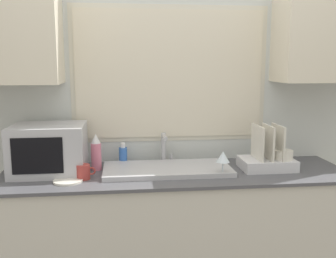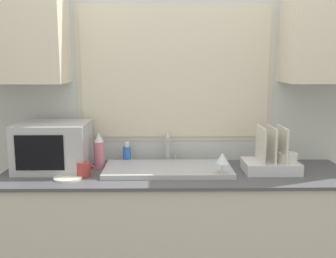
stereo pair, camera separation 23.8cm
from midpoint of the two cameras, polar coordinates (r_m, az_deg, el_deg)
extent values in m
cube|color=beige|center=(2.64, 3.88, -15.82)|extent=(2.15, 0.60, 0.87)
cube|color=#4C4C51|center=(2.48, 4.00, -6.52)|extent=(2.18, 0.63, 0.02)
cube|color=silver|center=(2.73, 3.52, 4.00)|extent=(6.00, 0.06, 2.60)
cube|color=beige|center=(2.68, 3.61, 7.92)|extent=(1.33, 0.01, 0.92)
cube|color=beige|center=(2.68, 3.62, 7.91)|extent=(1.27, 0.01, 0.86)
cube|color=beige|center=(2.64, -18.47, 14.10)|extent=(0.57, 0.32, 0.71)
cube|color=beige|center=(2.79, 25.10, 13.44)|extent=(0.57, 0.32, 0.71)
cube|color=#B2B2B7|center=(2.48, 2.74, -5.88)|extent=(0.80, 0.38, 0.03)
cylinder|color=#B7B7BC|center=(2.67, 2.47, -2.77)|extent=(0.03, 0.03, 0.21)
cylinder|color=#B7B7BC|center=(2.59, 2.57, -1.19)|extent=(0.03, 0.14, 0.03)
cylinder|color=#B7B7BC|center=(2.69, 3.52, -4.31)|extent=(0.02, 0.02, 0.06)
cube|color=#B2B2B7|center=(2.57, -13.79, -2.49)|extent=(0.44, 0.36, 0.30)
cube|color=black|center=(2.41, -15.51, -3.39)|extent=(0.29, 0.01, 0.21)
cube|color=silver|center=(2.59, 17.25, -5.23)|extent=(0.34, 0.24, 0.07)
cube|color=silver|center=(2.53, 15.97, -2.14)|extent=(0.01, 0.22, 0.22)
cube|color=silver|center=(2.55, 17.41, -2.12)|extent=(0.01, 0.22, 0.22)
cube|color=silver|center=(2.57, 18.84, -2.10)|extent=(0.01, 0.22, 0.22)
cylinder|color=silver|center=(2.57, 19.54, -3.97)|extent=(0.12, 0.12, 0.06)
cylinder|color=#D8728C|center=(2.57, -7.35, -3.78)|extent=(0.07, 0.07, 0.17)
cone|color=silver|center=(2.54, -7.40, -1.22)|extent=(0.06, 0.06, 0.06)
cylinder|color=blue|center=(2.67, -3.43, -3.83)|extent=(0.06, 0.06, 0.12)
cylinder|color=white|center=(2.65, -3.45, -2.26)|extent=(0.03, 0.03, 0.03)
cylinder|color=#A53833|center=(2.40, -9.39, -5.87)|extent=(0.08, 0.08, 0.09)
torus|color=#A53833|center=(2.39, -8.25, -5.78)|extent=(0.05, 0.01, 0.05)
cylinder|color=silver|center=(2.39, 10.69, -7.02)|extent=(0.07, 0.07, 0.00)
cylinder|color=silver|center=(2.37, 10.72, -5.97)|extent=(0.01, 0.01, 0.09)
cone|color=silver|center=(2.36, 10.78, -4.21)|extent=(0.08, 0.08, 0.06)
cylinder|color=silver|center=(2.38, -11.55, -7.02)|extent=(0.17, 0.17, 0.01)
camera|label=1|loc=(0.12, -87.14, 0.49)|focal=42.00mm
camera|label=2|loc=(0.12, 92.86, -0.49)|focal=42.00mm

